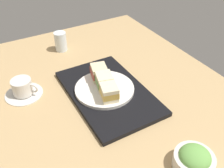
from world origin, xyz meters
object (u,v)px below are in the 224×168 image
(sandwich_plate, at_px, (105,89))
(coffee_cup, at_px, (23,89))
(sandwich_middle, at_px, (104,81))
(drinking_glass, at_px, (61,41))
(salad_bowl, at_px, (194,160))
(sandwich_near, at_px, (109,92))
(sandwich_far, at_px, (100,72))

(sandwich_plate, bearing_deg, coffee_cup, 61.29)
(sandwich_middle, relative_size, drinking_glass, 0.86)
(sandwich_middle, height_order, coffee_cup, sandwich_middle)
(salad_bowl, distance_m, coffee_cup, 0.68)
(sandwich_near, xyz_separation_m, drinking_glass, (0.48, 0.01, -0.01))
(sandwich_near, xyz_separation_m, sandwich_middle, (0.07, -0.02, 0.00))
(coffee_cup, bearing_deg, sandwich_near, -129.46)
(sandwich_near, distance_m, salad_bowl, 0.37)
(sandwich_far, relative_size, coffee_cup, 0.56)
(sandwich_middle, height_order, drinking_glass, drinking_glass)
(sandwich_near, height_order, sandwich_middle, sandwich_middle)
(sandwich_near, bearing_deg, salad_bowl, -167.30)
(salad_bowl, height_order, coffee_cup, same)
(drinking_glass, bearing_deg, sandwich_plate, -176.48)
(sandwich_plate, distance_m, drinking_glass, 0.42)
(salad_bowl, xyz_separation_m, drinking_glass, (0.85, 0.09, 0.02))
(sandwich_plate, xyz_separation_m, salad_bowl, (-0.43, -0.07, 0.01))
(coffee_cup, relative_size, drinking_glass, 1.55)
(coffee_cup, height_order, drinking_glass, drinking_glass)
(sandwich_middle, relative_size, sandwich_far, 0.99)
(coffee_cup, bearing_deg, salad_bowl, -149.00)
(sandwich_near, height_order, drinking_glass, drinking_glass)
(salad_bowl, bearing_deg, sandwich_middle, 8.84)
(sandwich_near, height_order, coffee_cup, sandwich_near)
(coffee_cup, bearing_deg, sandwich_middle, -118.71)
(drinking_glass, bearing_deg, sandwich_far, -173.41)
(sandwich_far, relative_size, drinking_glass, 0.86)
(sandwich_middle, bearing_deg, coffee_cup, 61.29)
(sandwich_far, xyz_separation_m, drinking_glass, (0.35, 0.04, -0.01))
(sandwich_middle, distance_m, drinking_glass, 0.42)
(sandwich_plate, bearing_deg, sandwich_middle, -90.00)
(sandwich_near, xyz_separation_m, coffee_cup, (0.22, 0.27, -0.03))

